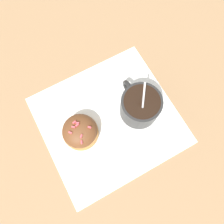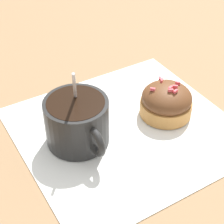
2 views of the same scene
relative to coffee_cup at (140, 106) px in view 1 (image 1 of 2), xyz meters
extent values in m
plane|color=#93704C|center=(0.07, -0.01, -0.04)|extent=(3.00, 3.00, 0.00)
cube|color=white|center=(0.07, -0.01, -0.04)|extent=(0.30, 0.28, 0.00)
cylinder|color=black|center=(0.00, 0.00, 0.00)|extent=(0.09, 0.09, 0.06)
cylinder|color=black|center=(0.00, 0.00, 0.02)|extent=(0.08, 0.08, 0.01)
torus|color=black|center=(0.00, -0.05, 0.00)|extent=(0.01, 0.04, 0.04)
ellipsoid|color=silver|center=(-0.01, -0.02, -0.03)|extent=(0.02, 0.03, 0.01)
cylinder|color=silver|center=(0.01, 0.01, 0.03)|extent=(0.03, 0.05, 0.11)
cylinder|color=#C18442|center=(0.14, -0.01, -0.02)|extent=(0.08, 0.08, 0.02)
ellipsoid|color=brown|center=(0.14, -0.01, -0.01)|extent=(0.07, 0.07, 0.04)
cube|color=#EA4C56|center=(0.13, -0.02, 0.01)|extent=(0.01, 0.01, 0.00)
cube|color=#EA4C56|center=(0.12, 0.00, 0.01)|extent=(0.01, 0.01, 0.00)
cube|color=#EA4C56|center=(0.14, -0.02, 0.02)|extent=(0.01, 0.00, 0.00)
cube|color=#EA4C56|center=(0.14, 0.01, 0.01)|extent=(0.01, 0.01, 0.00)
cube|color=#EA4C56|center=(0.15, -0.01, 0.01)|extent=(0.01, 0.01, 0.00)
cube|color=#EA4C56|center=(0.14, -0.02, 0.01)|extent=(0.01, 0.01, 0.00)
cube|color=#EA4C56|center=(0.14, -0.03, 0.01)|extent=(0.01, 0.00, 0.00)
cube|color=#EA4C56|center=(0.14, 0.02, 0.01)|extent=(0.01, 0.01, 0.00)
camera|label=1|loc=(0.12, 0.10, 0.44)|focal=35.00mm
camera|label=2|loc=(-0.15, -0.35, 0.32)|focal=60.00mm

